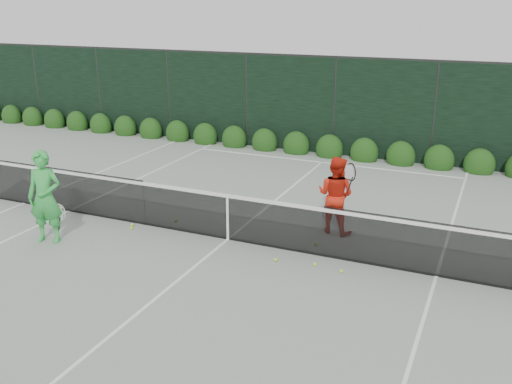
% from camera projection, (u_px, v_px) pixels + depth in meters
% --- Properties ---
extents(ground, '(80.00, 80.00, 0.00)m').
position_uv_depth(ground, '(228.00, 239.00, 11.66)').
color(ground, gray).
rests_on(ground, ground).
extents(tennis_net, '(12.90, 0.10, 1.07)m').
position_uv_depth(tennis_net, '(227.00, 215.00, 11.50)').
color(tennis_net, black).
rests_on(tennis_net, ground).
extents(player_woman, '(0.79, 0.63, 1.88)m').
position_uv_depth(player_woman, '(45.00, 197.00, 11.30)').
color(player_woman, green).
rests_on(player_woman, ground).
extents(player_man, '(0.93, 0.75, 1.64)m').
position_uv_depth(player_man, '(336.00, 195.00, 11.79)').
color(player_man, red).
rests_on(player_man, ground).
extents(court_lines, '(11.03, 23.83, 0.01)m').
position_uv_depth(court_lines, '(228.00, 239.00, 11.66)').
color(court_lines, white).
rests_on(court_lines, ground).
extents(windscreen_fence, '(32.00, 21.07, 3.06)m').
position_uv_depth(windscreen_fence, '(149.00, 213.00, 8.82)').
color(windscreen_fence, black).
rests_on(windscreen_fence, ground).
extents(hedge_row, '(31.66, 0.65, 0.94)m').
position_uv_depth(hedge_row, '(329.00, 149.00, 17.79)').
color(hedge_row, '#153B10').
rests_on(hedge_row, ground).
extents(tennis_balls, '(4.82, 1.04, 0.07)m').
position_uv_depth(tennis_balls, '(235.00, 243.00, 11.39)').
color(tennis_balls, '#C0EE34').
rests_on(tennis_balls, ground).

